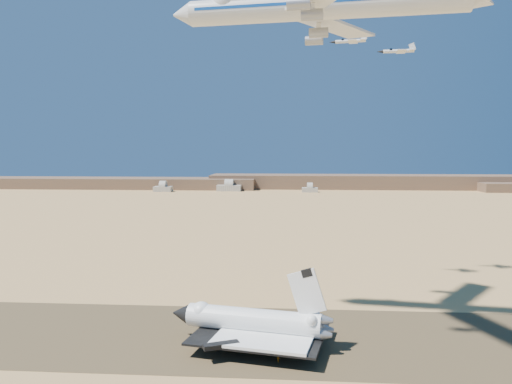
# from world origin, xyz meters

# --- Properties ---
(ground) EXTENTS (1200.00, 1200.00, 0.00)m
(ground) POSITION_xyz_m (0.00, 0.00, 0.00)
(ground) COLOR tan
(ground) RESTS_ON ground
(runway) EXTENTS (600.00, 50.00, 0.06)m
(runway) POSITION_xyz_m (0.00, 0.00, 0.03)
(runway) COLOR brown
(runway) RESTS_ON ground
(ridgeline) EXTENTS (960.00, 90.00, 18.00)m
(ridgeline) POSITION_xyz_m (65.32, 527.31, 7.63)
(ridgeline) COLOR brown
(ridgeline) RESTS_ON ground
(hangars) EXTENTS (200.50, 29.50, 30.00)m
(hangars) POSITION_xyz_m (-64.00, 478.43, 4.83)
(hangars) COLOR #B0AE9C
(hangars) RESTS_ON ground
(shuttle) EXTENTS (43.60, 32.31, 21.48)m
(shuttle) POSITION_xyz_m (8.37, -5.39, 5.78)
(shuttle) COLOR white
(shuttle) RESTS_ON runway
(carrier_747) EXTENTS (87.97, 67.37, 21.84)m
(carrier_747) POSITION_xyz_m (24.19, 5.44, 89.01)
(carrier_747) COLOR silver
(crew_a) EXTENTS (0.58, 0.73, 1.76)m
(crew_a) POSITION_xyz_m (15.55, -15.99, 0.94)
(crew_a) COLOR #CA690B
(crew_a) RESTS_ON runway
(crew_b) EXTENTS (0.82, 0.89, 1.59)m
(crew_b) POSITION_xyz_m (15.55, -15.50, 0.86)
(crew_b) COLOR #CA690B
(crew_b) RESTS_ON runway
(crew_c) EXTENTS (1.03, 1.09, 1.70)m
(crew_c) POSITION_xyz_m (17.03, -12.08, 0.91)
(crew_c) COLOR #CA690B
(crew_c) RESTS_ON runway
(chase_jet_c) EXTENTS (13.66, 7.73, 3.44)m
(chase_jet_c) POSITION_xyz_m (39.28, 57.04, 90.87)
(chase_jet_c) COLOR silver
(chase_jet_d) EXTENTS (14.57, 8.01, 3.64)m
(chase_jet_d) POSITION_xyz_m (58.66, 66.13, 88.79)
(chase_jet_d) COLOR silver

